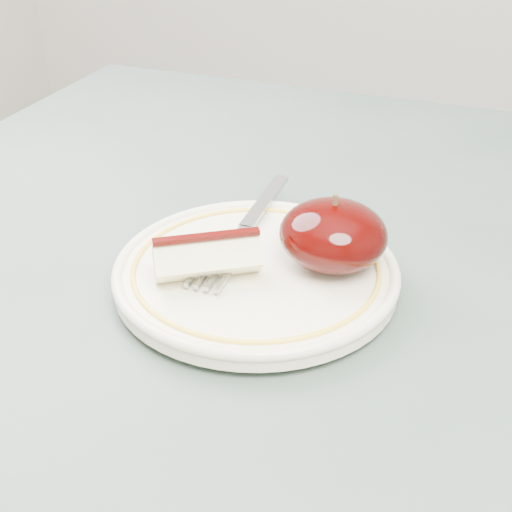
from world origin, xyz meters
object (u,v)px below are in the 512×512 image
(fork, at_px, (245,229))
(plate, at_px, (256,272))
(apple_half, at_px, (333,235))
(table, at_px, (306,362))

(fork, bearing_deg, plate, -150.76)
(plate, bearing_deg, apple_half, 26.03)
(apple_half, height_order, fork, apple_half)
(table, relative_size, fork, 4.56)
(plate, distance_m, apple_half, 0.07)
(plate, relative_size, apple_half, 2.67)
(table, distance_m, fork, 0.13)
(plate, relative_size, fork, 1.11)
(table, bearing_deg, apple_half, -12.80)
(apple_half, bearing_deg, table, 167.20)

